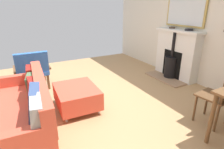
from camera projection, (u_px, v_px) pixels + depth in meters
name	position (u px, v px, depth m)	size (l,w,h in m)	color
ground_plane	(76.00, 108.00, 3.12)	(5.60, 5.88, 0.01)	tan
wall_left	(198.00, 18.00, 3.88)	(0.12, 5.88, 2.81)	silver
fireplace	(175.00, 57.00, 4.32)	(0.63, 1.18, 1.15)	#9E7A5B
mirror_over_mantel	(186.00, 4.00, 3.97)	(0.04, 1.04, 0.97)	tan
mantel_bowl_near	(172.00, 28.00, 4.31)	(0.14, 0.14, 0.04)	#47382D
mantel_bowl_far	(189.00, 30.00, 3.92)	(0.17, 0.17, 0.04)	black
sofa	(19.00, 111.00, 2.39)	(1.00, 1.78, 0.78)	#B2B2B7
ottoman	(77.00, 96.00, 3.04)	(0.69, 0.83, 0.39)	#B2B2B7
armchair_accent	(32.00, 69.00, 3.67)	(0.69, 0.60, 0.83)	brown
dining_chair_near_fireplace	(221.00, 94.00, 2.51)	(0.44, 0.44, 0.84)	brown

